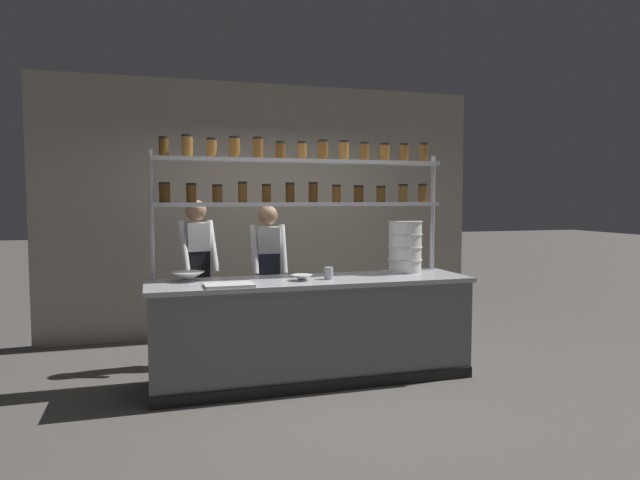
% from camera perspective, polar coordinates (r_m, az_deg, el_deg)
% --- Properties ---
extents(ground_plane, '(40.00, 40.00, 0.00)m').
position_cam_1_polar(ground_plane, '(5.33, -0.81, -13.74)').
color(ground_plane, '#5B5651').
extents(back_wall, '(5.30, 0.12, 3.01)m').
position_cam_1_polar(back_wall, '(6.99, -5.27, 3.03)').
color(back_wall, '#9E9384').
rests_on(back_wall, ground_plane).
extents(prep_counter, '(2.90, 0.76, 0.92)m').
position_cam_1_polar(prep_counter, '(5.21, -0.81, -8.93)').
color(prep_counter, slate).
rests_on(prep_counter, ground_plane).
extents(spice_shelf_unit, '(2.78, 0.28, 2.20)m').
position_cam_1_polar(spice_shelf_unit, '(5.39, -1.85, 5.60)').
color(spice_shelf_unit, '#ADAFB5').
rests_on(spice_shelf_unit, ground_plane).
extents(chef_left, '(0.41, 0.33, 1.63)m').
position_cam_1_polar(chef_left, '(5.78, -12.21, -2.96)').
color(chef_left, black).
rests_on(chef_left, ground_plane).
extents(chef_center, '(0.37, 0.29, 1.57)m').
position_cam_1_polar(chef_center, '(5.86, -5.21, -3.16)').
color(chef_center, black).
rests_on(chef_center, ground_plane).
extents(container_stack, '(0.34, 0.34, 0.50)m').
position_cam_1_polar(container_stack, '(5.64, 8.51, -0.64)').
color(container_stack, white).
rests_on(container_stack, prep_counter).
extents(cutting_board, '(0.40, 0.26, 0.02)m').
position_cam_1_polar(cutting_board, '(4.74, -9.08, -4.47)').
color(cutting_board, silver).
rests_on(cutting_board, prep_counter).
extents(prep_bowl_near_left, '(0.29, 0.29, 0.08)m').
position_cam_1_polar(prep_bowl_near_left, '(5.12, -13.05, -3.58)').
color(prep_bowl_near_left, silver).
rests_on(prep_bowl_near_left, prep_counter).
extents(prep_bowl_center_front, '(0.19, 0.19, 0.05)m').
position_cam_1_polar(prep_bowl_center_front, '(5.02, -1.81, -3.79)').
color(prep_bowl_center_front, white).
rests_on(prep_bowl_center_front, prep_counter).
extents(serving_cup_front, '(0.08, 0.08, 0.11)m').
position_cam_1_polar(serving_cup_front, '(5.10, 0.88, -3.33)').
color(serving_cup_front, '#B2B7BC').
rests_on(serving_cup_front, prep_counter).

